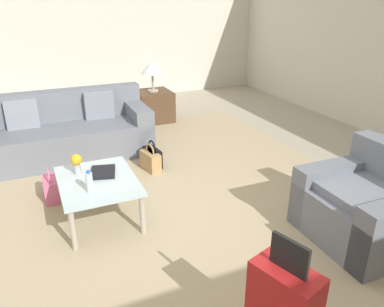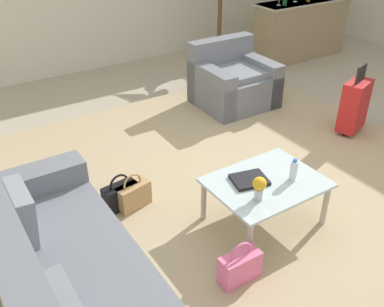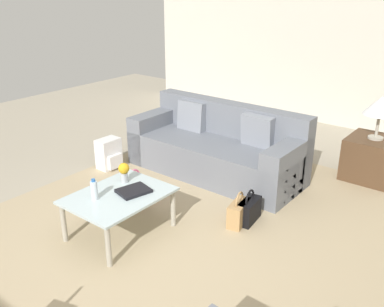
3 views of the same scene
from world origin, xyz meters
name	(u,v)px [view 2 (image 2 of 3)]	position (x,y,z in m)	size (l,w,h in m)	color
ground_plane	(260,180)	(0.00, 0.00, 0.00)	(12.00, 12.00, 0.00)	#A89E89
area_rug	(200,189)	(-0.60, 0.20, 0.00)	(5.20, 4.40, 0.01)	tan
couch	(64,291)	(-2.19, -0.60, 0.31)	(0.88, 2.22, 0.87)	slate
armchair	(232,83)	(0.90, 1.67, 0.30)	(0.99, 0.90, 0.84)	slate
coffee_table	(266,187)	(-0.40, -0.50, 0.37)	(0.94, 0.72, 0.43)	silver
water_bottle	(294,170)	(-0.20, -0.60, 0.52)	(0.06, 0.06, 0.20)	silver
coffee_table_book	(249,180)	(-0.52, -0.42, 0.44)	(0.29, 0.23, 0.03)	black
flower_vase	(259,186)	(-0.62, -0.65, 0.55)	(0.11, 0.11, 0.21)	#B2B7BC
bar_console	(300,29)	(3.10, 2.60, 0.50)	(1.79, 0.56, 0.97)	#937F60
suitcase_red	(354,105)	(1.60, 0.20, 0.36)	(0.45, 0.33, 0.85)	red
handbag_tan	(133,195)	(-1.26, 0.30, 0.13)	(0.34, 0.20, 0.36)	tan
handbag_pink	(240,266)	(-0.99, -0.92, 0.13)	(0.32, 0.14, 0.36)	pink
handbag_black	(120,196)	(-1.37, 0.36, 0.13)	(0.34, 0.18, 0.36)	black
potted_palm	(220,11)	(1.80, 3.20, 0.85)	(0.64, 0.64, 1.55)	#BCB299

